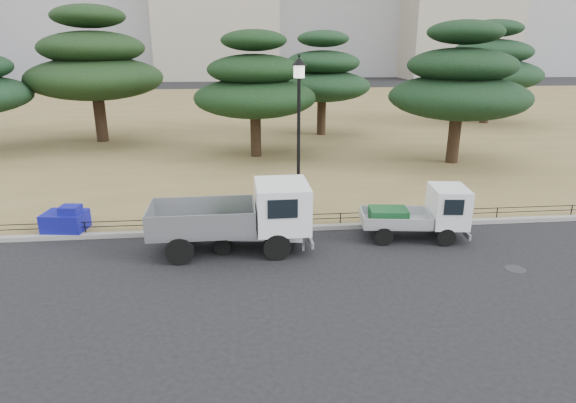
{
  "coord_description": "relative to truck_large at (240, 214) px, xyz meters",
  "views": [
    {
      "loc": [
        -1.57,
        -13.43,
        6.4
      ],
      "look_at": [
        0.0,
        2.0,
        1.3
      ],
      "focal_mm": 30.0,
      "sensor_mm": 36.0,
      "label": 1
    }
  ],
  "objects": [
    {
      "name": "lawn",
      "position": [
        1.63,
        29.49,
        -1.15
      ],
      "size": [
        120.0,
        56.0,
        0.15
      ],
      "primitive_type": "cube",
      "color": "olive",
      "rests_on": "ground"
    },
    {
      "name": "street_lamp",
      "position": [
        2.09,
        1.79,
        2.86
      ],
      "size": [
        0.52,
        0.52,
        5.82
      ],
      "color": "black",
      "rests_on": "lawn"
    },
    {
      "name": "truck_large",
      "position": [
        0.0,
        0.0,
        0.0
      ],
      "size": [
        5.06,
        2.09,
        2.2
      ],
      "rotation": [
        0.0,
        0.0,
        0.01
      ],
      "color": "black",
      "rests_on": "ground"
    },
    {
      "name": "truck_kei_front",
      "position": [
        0.71,
        0.09,
        -0.39
      ],
      "size": [
        3.31,
        1.73,
        1.68
      ],
      "rotation": [
        0.0,
        0.0,
        -0.13
      ],
      "color": "black",
      "rests_on": "ground"
    },
    {
      "name": "tarp_pile",
      "position": [
        -6.1,
        1.96,
        -0.7
      ],
      "size": [
        1.53,
        1.21,
        0.93
      ],
      "rotation": [
        0.0,
        0.0,
        -0.14
      ],
      "color": "#131493",
      "rests_on": "lawn"
    },
    {
      "name": "ground",
      "position": [
        1.63,
        -1.11,
        -1.22
      ],
      "size": [
        220.0,
        220.0,
        0.0
      ],
      "primitive_type": "plane",
      "color": "black"
    },
    {
      "name": "pine_center_left",
      "position": [
        1.0,
        13.06,
        2.97
      ],
      "size": [
        6.89,
        6.89,
        7.01
      ],
      "color": "black",
      "rests_on": "lawn"
    },
    {
      "name": "pine_center_right",
      "position": [
        5.94,
        19.61,
        3.06
      ],
      "size": [
        6.73,
        6.73,
        7.14
      ],
      "color": "black",
      "rests_on": "lawn"
    },
    {
      "name": "pine_east_far",
      "position": [
        20.27,
        23.57,
        3.59
      ],
      "size": [
        8.04,
        8.04,
        8.08
      ],
      "color": "black",
      "rests_on": "lawn"
    },
    {
      "name": "pine_east_near",
      "position": [
        11.7,
        10.4,
        3.22
      ],
      "size": [
        7.35,
        7.35,
        7.43
      ],
      "color": "black",
      "rests_on": "lawn"
    },
    {
      "name": "pine_west_near",
      "position": [
        -9.1,
        18.62,
        3.89
      ],
      "size": [
        8.61,
        8.61,
        8.6
      ],
      "color": "black",
      "rests_on": "lawn"
    },
    {
      "name": "curb",
      "position": [
        1.63,
        1.49,
        -1.14
      ],
      "size": [
        120.0,
        0.25,
        0.16
      ],
      "primitive_type": "cube",
      "color": "gray",
      "rests_on": "ground"
    },
    {
      "name": "truck_kei_rear",
      "position": [
        6.16,
        0.36,
        -0.31
      ],
      "size": [
        3.64,
        1.9,
        1.83
      ],
      "rotation": [
        0.0,
        0.0,
        -0.13
      ],
      "color": "black",
      "rests_on": "ground"
    },
    {
      "name": "manhole",
      "position": [
        8.13,
        -2.31,
        -1.22
      ],
      "size": [
        0.6,
        0.6,
        0.01
      ],
      "primitive_type": "cylinder",
      "color": "#2D2D30",
      "rests_on": "ground"
    },
    {
      "name": "pipe_fence",
      "position": [
        1.63,
        1.64,
        -0.78
      ],
      "size": [
        38.0,
        0.04,
        0.4
      ],
      "color": "black",
      "rests_on": "lawn"
    }
  ]
}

